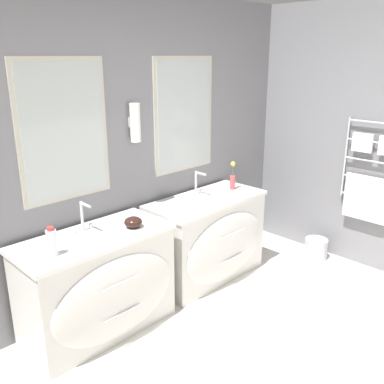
{
  "coord_description": "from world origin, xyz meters",
  "views": [
    {
      "loc": [
        -1.99,
        -0.8,
        2.09
      ],
      "look_at": [
        0.28,
        1.46,
        1.06
      ],
      "focal_mm": 40.0,
      "sensor_mm": 36.0,
      "label": 1
    }
  ],
  "objects_px": {
    "flower_vase": "(233,178)",
    "amenity_bowl": "(133,222)",
    "waste_bin": "(316,248)",
    "vanity_right": "(209,238)",
    "vanity_left": "(100,285)",
    "toiletry_bottle": "(52,242)"
  },
  "relations": [
    {
      "from": "vanity_right",
      "to": "flower_vase",
      "type": "xyz_separation_m",
      "value": [
        0.39,
        0.04,
        0.51
      ]
    },
    {
      "from": "toiletry_bottle",
      "to": "flower_vase",
      "type": "distance_m",
      "value": 2.0
    },
    {
      "from": "vanity_left",
      "to": "amenity_bowl",
      "type": "distance_m",
      "value": 0.54
    },
    {
      "from": "amenity_bowl",
      "to": "flower_vase",
      "type": "height_order",
      "value": "flower_vase"
    },
    {
      "from": "flower_vase",
      "to": "toiletry_bottle",
      "type": "bearing_deg",
      "value": -177.16
    },
    {
      "from": "amenity_bowl",
      "to": "waste_bin",
      "type": "bearing_deg",
      "value": -13.86
    },
    {
      "from": "vanity_left",
      "to": "waste_bin",
      "type": "bearing_deg",
      "value": -13.11
    },
    {
      "from": "waste_bin",
      "to": "vanity_left",
      "type": "bearing_deg",
      "value": 166.89
    },
    {
      "from": "vanity_left",
      "to": "toiletry_bottle",
      "type": "xyz_separation_m",
      "value": [
        -0.37,
        -0.05,
        0.5
      ]
    },
    {
      "from": "toiletry_bottle",
      "to": "waste_bin",
      "type": "distance_m",
      "value": 2.87
    },
    {
      "from": "vanity_left",
      "to": "waste_bin",
      "type": "relative_size",
      "value": 4.95
    },
    {
      "from": "toiletry_bottle",
      "to": "vanity_right",
      "type": "bearing_deg",
      "value": 1.94
    },
    {
      "from": "flower_vase",
      "to": "waste_bin",
      "type": "height_order",
      "value": "flower_vase"
    },
    {
      "from": "vanity_left",
      "to": "toiletry_bottle",
      "type": "distance_m",
      "value": 0.62
    },
    {
      "from": "waste_bin",
      "to": "vanity_right",
      "type": "bearing_deg",
      "value": 153.77
    },
    {
      "from": "amenity_bowl",
      "to": "waste_bin",
      "type": "height_order",
      "value": "amenity_bowl"
    },
    {
      "from": "vanity_left",
      "to": "waste_bin",
      "type": "distance_m",
      "value": 2.42
    },
    {
      "from": "toiletry_bottle",
      "to": "amenity_bowl",
      "type": "distance_m",
      "value": 0.68
    },
    {
      "from": "vanity_right",
      "to": "amenity_bowl",
      "type": "relative_size",
      "value": 8.34
    },
    {
      "from": "vanity_right",
      "to": "waste_bin",
      "type": "xyz_separation_m",
      "value": [
        1.11,
        -0.55,
        -0.29
      ]
    },
    {
      "from": "flower_vase",
      "to": "amenity_bowl",
      "type": "bearing_deg",
      "value": -176.14
    },
    {
      "from": "vanity_right",
      "to": "waste_bin",
      "type": "height_order",
      "value": "vanity_right"
    }
  ]
}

